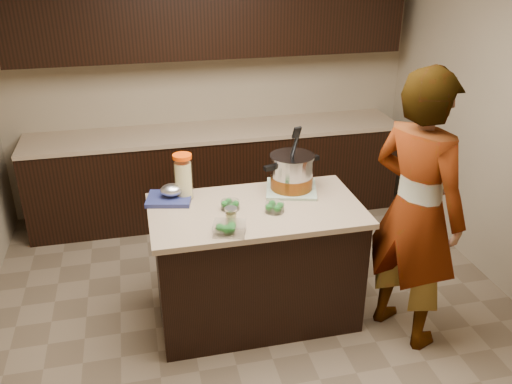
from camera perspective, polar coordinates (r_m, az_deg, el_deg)
ground_plane at (r=4.20m, az=0.00°, el=-12.67°), size 4.00×4.00×0.00m
room_shell at (r=3.42m, az=0.00°, el=10.57°), size 4.04×4.04×2.72m
back_cabinets at (r=5.28m, az=-4.31°, el=7.13°), size 3.60×0.63×2.33m
island at (r=3.94m, az=0.00°, el=-7.48°), size 1.46×0.81×0.90m
dish_towel at (r=3.97m, az=3.73°, el=0.34°), size 0.44×0.44×0.02m
stock_pot at (r=3.93m, az=3.78°, el=1.89°), size 0.45×0.40×0.46m
lemonade_pitcher at (r=3.82m, az=-7.65°, el=1.44°), size 0.17×0.17×0.32m
mason_jar at (r=3.48m, az=-2.64°, el=-2.63°), size 0.09×0.09×0.13m
broccoli_tub_left at (r=3.69m, az=-2.74°, el=-1.41°), size 0.15×0.15×0.06m
broccoli_tub_right at (r=3.65m, az=1.96°, el=-1.67°), size 0.15×0.15×0.06m
broccoli_tub_rect at (r=3.39m, az=-2.82°, el=-3.89°), size 0.23×0.20×0.07m
blue_tray at (r=3.84m, az=-9.01°, el=-0.36°), size 0.35×0.31×0.12m
person at (r=3.69m, az=16.49°, el=-1.97°), size 0.71×0.83×1.92m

